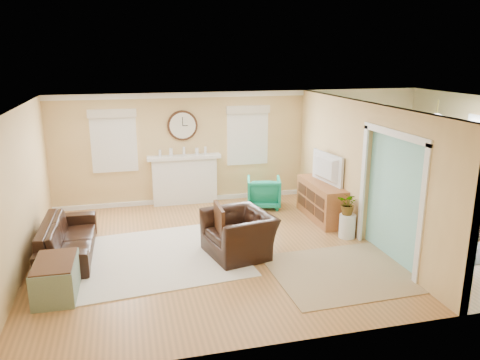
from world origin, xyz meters
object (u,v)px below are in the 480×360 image
eames_chair (239,234)px  credenza (322,201)px  sofa (68,238)px  green_chair (264,192)px  dining_table (428,219)px

eames_chair → credenza: credenza is taller
sofa → credenza: (5.11, 0.69, 0.09)m
green_chair → dining_table: (2.65, -2.40, -0.06)m
eames_chair → credenza: 2.58m
green_chair → sofa: bearing=37.8°
green_chair → credenza: bearing=147.1°
credenza → dining_table: (1.67, -1.32, -0.11)m
eames_chair → credenza: size_ratio=0.73×
eames_chair → green_chair: eames_chair is taller
sofa → green_chair: green_chair is taller
eames_chair → credenza: bearing=109.8°
green_chair → dining_table: size_ratio=0.46×
credenza → eames_chair: bearing=-147.7°
sofa → dining_table: size_ratio=1.30×
sofa → eames_chair: (2.92, -0.69, 0.07)m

